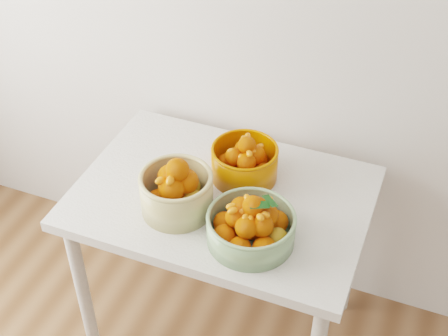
{
  "coord_description": "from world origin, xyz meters",
  "views": [
    {
      "loc": [
        0.28,
        0.13,
        2.18
      ],
      "look_at": [
        -0.28,
        1.54,
        0.92
      ],
      "focal_mm": 50.0,
      "sensor_mm": 36.0,
      "label": 1
    }
  ],
  "objects_px": {
    "bowl_green": "(251,226)",
    "bowl_cream": "(177,191)",
    "table": "(222,214)",
    "bowl_orange": "(244,162)"
  },
  "relations": [
    {
      "from": "bowl_green",
      "to": "bowl_cream",
      "type": "bearing_deg",
      "value": 170.86
    },
    {
      "from": "bowl_orange",
      "to": "table",
      "type": "bearing_deg",
      "value": -108.95
    },
    {
      "from": "bowl_cream",
      "to": "bowl_orange",
      "type": "bearing_deg",
      "value": 58.01
    },
    {
      "from": "bowl_cream",
      "to": "table",
      "type": "bearing_deg",
      "value": 48.69
    },
    {
      "from": "bowl_cream",
      "to": "bowl_green",
      "type": "distance_m",
      "value": 0.28
    },
    {
      "from": "table",
      "to": "bowl_cream",
      "type": "xyz_separation_m",
      "value": [
        -0.11,
        -0.12,
        0.18
      ]
    },
    {
      "from": "table",
      "to": "bowl_orange",
      "type": "bearing_deg",
      "value": 71.05
    },
    {
      "from": "bowl_cream",
      "to": "bowl_orange",
      "type": "distance_m",
      "value": 0.28
    },
    {
      "from": "bowl_green",
      "to": "table",
      "type": "bearing_deg",
      "value": 134.16
    },
    {
      "from": "bowl_cream",
      "to": "bowl_green",
      "type": "relative_size",
      "value": 0.89
    }
  ]
}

